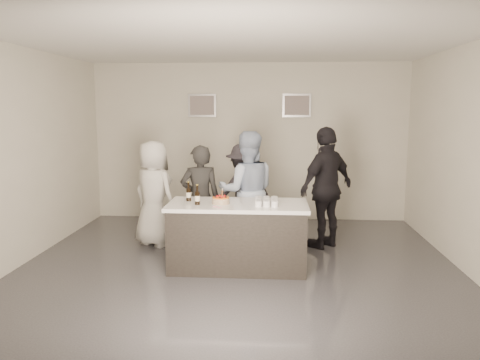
% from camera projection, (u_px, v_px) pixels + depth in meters
% --- Properties ---
extents(floor, '(6.00, 6.00, 0.00)m').
position_uv_depth(floor, '(237.00, 270.00, 6.28)').
color(floor, '#3D3D42').
rests_on(floor, ground).
extents(ceiling, '(6.00, 6.00, 0.00)m').
position_uv_depth(ceiling, '(237.00, 40.00, 5.82)').
color(ceiling, white).
extents(wall_back, '(6.00, 0.04, 3.00)m').
position_uv_depth(wall_back, '(249.00, 142.00, 9.00)').
color(wall_back, beige).
rests_on(wall_back, ground).
extents(wall_front, '(6.00, 0.04, 3.00)m').
position_uv_depth(wall_front, '(203.00, 209.00, 3.09)').
color(wall_front, beige).
rests_on(wall_front, ground).
extents(wall_left, '(0.04, 6.00, 3.00)m').
position_uv_depth(wall_left, '(14.00, 158.00, 6.26)').
color(wall_left, beige).
rests_on(wall_left, ground).
extents(wall_right, '(0.04, 6.00, 3.00)m').
position_uv_depth(wall_right, '(476.00, 161.00, 5.84)').
color(wall_right, beige).
rests_on(wall_right, ground).
extents(picture_left, '(0.54, 0.04, 0.44)m').
position_uv_depth(picture_left, '(202.00, 105.00, 8.93)').
color(picture_left, '#B2B2B7').
rests_on(picture_left, wall_back).
extents(picture_right, '(0.54, 0.04, 0.44)m').
position_uv_depth(picture_right, '(297.00, 105.00, 8.81)').
color(picture_right, '#B2B2B7').
rests_on(picture_right, wall_back).
extents(bar_counter, '(1.86, 0.86, 0.90)m').
position_uv_depth(bar_counter, '(238.00, 236.00, 6.30)').
color(bar_counter, white).
rests_on(bar_counter, ground).
extents(cake, '(0.23, 0.23, 0.08)m').
position_uv_depth(cake, '(221.00, 201.00, 6.21)').
color(cake, orange).
rests_on(cake, bar_counter).
extents(beer_bottle_a, '(0.07, 0.07, 0.26)m').
position_uv_depth(beer_bottle_a, '(189.00, 192.00, 6.36)').
color(beer_bottle_a, black).
rests_on(beer_bottle_a, bar_counter).
extents(beer_bottle_b, '(0.07, 0.07, 0.26)m').
position_uv_depth(beer_bottle_b, '(197.00, 195.00, 6.12)').
color(beer_bottle_b, black).
rests_on(beer_bottle_b, bar_counter).
extents(tumbler_cluster, '(0.30, 0.40, 0.08)m').
position_uv_depth(tumbler_cluster, '(267.00, 201.00, 6.15)').
color(tumbler_cluster, orange).
rests_on(tumbler_cluster, bar_counter).
extents(candles, '(0.24, 0.08, 0.01)m').
position_uv_depth(candles, '(214.00, 207.00, 5.98)').
color(candles, pink).
rests_on(candles, bar_counter).
extents(person_main_black, '(0.66, 0.51, 1.62)m').
position_uv_depth(person_main_black, '(200.00, 199.00, 6.99)').
color(person_main_black, black).
rests_on(person_main_black, ground).
extents(person_main_blue, '(0.95, 0.78, 1.82)m').
position_uv_depth(person_main_blue, '(247.00, 191.00, 7.08)').
color(person_main_blue, '#A5B8D8').
rests_on(person_main_blue, ground).
extents(person_guest_left, '(0.97, 0.88, 1.66)m').
position_uv_depth(person_guest_left, '(154.00, 194.00, 7.33)').
color(person_guest_left, silver).
rests_on(person_guest_left, ground).
extents(person_guest_right, '(1.11, 1.09, 1.88)m').
position_uv_depth(person_guest_right, '(326.00, 188.00, 7.21)').
color(person_guest_right, black).
rests_on(person_guest_right, ground).
extents(person_guest_back, '(1.17, 0.94, 1.58)m').
position_uv_depth(person_guest_back, '(243.00, 192.00, 7.67)').
color(person_guest_back, '#27252C').
rests_on(person_guest_back, ground).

